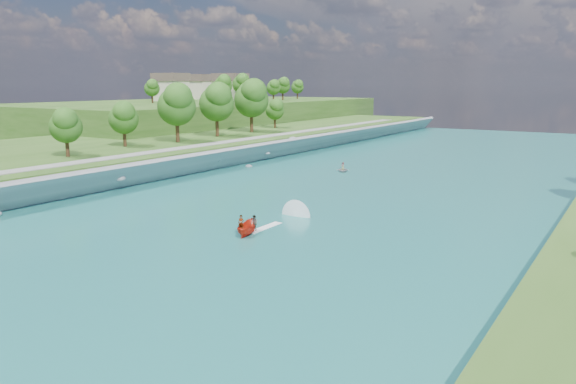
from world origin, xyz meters
The scene contains 11 objects.
ground centered at (0.00, 0.00, 0.00)m, with size 260.00×260.00×0.00m, color #2D5119.
river_water centered at (0.00, 20.00, 0.05)m, with size 55.00×240.00×0.10m, color #195F60.
berm_west centered at (-50.00, 20.00, 1.75)m, with size 45.00×240.00×3.50m, color #2D5119.
ridge_west centered at (-82.50, 95.00, 4.50)m, with size 60.00×120.00×9.00m, color #2D5119.
riprap_bank centered at (-25.86, 19.39, 1.80)m, with size 4.38×236.00×4.16m.
riverside_path centered at (-32.50, 20.00, 3.55)m, with size 3.00×200.00×0.10m, color gray.
ridge_houses centered at (-88.67, 100.00, 13.31)m, with size 29.50×29.50×8.40m.
trees_west centered at (-40.55, 8.28, 9.43)m, with size 13.74×145.60×13.79m.
trees_ridge centered at (-69.31, 99.61, 13.29)m, with size 21.99×62.44×9.62m.
motorboat centered at (2.30, 3.92, 0.68)m, with size 3.60×18.75×1.94m.
raft centered at (-7.71, 41.78, 0.46)m, with size 3.36×3.73×1.52m.
Camera 1 is at (33.33, -39.73, 14.27)m, focal length 35.00 mm.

